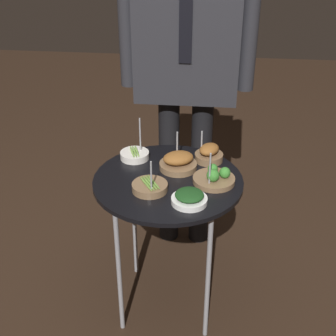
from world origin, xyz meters
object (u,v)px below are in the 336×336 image
at_px(bowl_spinach_far_rim, 189,198).
at_px(bowl_asparagus_near_rim, 135,155).
at_px(bowl_roast_center, 178,162).
at_px(bowl_broccoli_front_center, 215,177).
at_px(bowl_roast_back_left, 209,154).
at_px(bowl_asparagus_front_right, 150,187).
at_px(serving_cart, 168,190).
at_px(waiter_figure, 187,48).

bearing_deg(bowl_spinach_far_rim, bowl_asparagus_near_rim, 129.07).
distance_m(bowl_roast_center, bowl_spinach_far_rim, 0.26).
height_order(bowl_broccoli_front_center, bowl_spinach_far_rim, bowl_broccoli_front_center).
bearing_deg(bowl_roast_back_left, bowl_roast_center, -145.89).
height_order(bowl_asparagus_front_right, bowl_spinach_far_rim, bowl_asparagus_front_right).
bearing_deg(bowl_asparagus_front_right, bowl_roast_center, 62.80).
distance_m(serving_cart, bowl_broccoli_front_center, 0.20).
xyz_separation_m(serving_cart, bowl_roast_back_left, (0.16, 0.17, 0.09)).
bearing_deg(bowl_roast_center, serving_cart, -110.22).
height_order(bowl_roast_center, bowl_asparagus_near_rim, bowl_asparagus_near_rim).
bearing_deg(serving_cart, bowl_roast_center, 69.78).
xyz_separation_m(bowl_roast_center, bowl_broccoli_front_center, (0.15, -0.09, -0.01)).
bearing_deg(bowl_roast_center, bowl_asparagus_near_rim, 160.47).
bearing_deg(bowl_asparagus_near_rim, waiter_figure, 59.78).
relative_size(serving_cart, bowl_spinach_far_rim, 4.95).
height_order(bowl_spinach_far_rim, bowl_roast_back_left, bowl_roast_back_left).
distance_m(bowl_roast_center, bowl_asparagus_front_right, 0.20).
xyz_separation_m(bowl_roast_center, bowl_asparagus_near_rim, (-0.19, 0.07, -0.01)).
distance_m(bowl_broccoli_front_center, bowl_roast_back_left, 0.18).
relative_size(bowl_asparagus_front_right, bowl_spinach_far_rim, 1.09).
xyz_separation_m(bowl_broccoli_front_center, bowl_roast_back_left, (-0.03, 0.18, 0.01)).
height_order(serving_cart, bowl_asparagus_front_right, bowl_asparagus_front_right).
bearing_deg(serving_cart, bowl_asparagus_near_rim, 135.82).
height_order(serving_cart, bowl_roast_center, bowl_roast_center).
bearing_deg(waiter_figure, bowl_roast_back_left, -68.71).
xyz_separation_m(bowl_asparagus_near_rim, bowl_broccoli_front_center, (0.35, -0.16, 0.01)).
relative_size(bowl_broccoli_front_center, bowl_spinach_far_rim, 1.24).
xyz_separation_m(bowl_asparagus_front_right, bowl_broccoli_front_center, (0.24, 0.09, 0.01)).
relative_size(bowl_asparagus_near_rim, bowl_broccoli_front_center, 1.06).
bearing_deg(bowl_roast_back_left, waiter_figure, 111.29).
bearing_deg(bowl_asparagus_front_right, bowl_asparagus_near_rim, 112.20).
height_order(bowl_roast_center, bowl_broccoli_front_center, bowl_broccoli_front_center).
height_order(bowl_asparagus_front_right, bowl_broccoli_front_center, bowl_broccoli_front_center).
xyz_separation_m(bowl_asparagus_front_right, bowl_roast_back_left, (0.22, 0.26, 0.02)).
height_order(serving_cart, bowl_roast_back_left, bowl_roast_back_left).
bearing_deg(bowl_asparagus_front_right, bowl_roast_back_left, 50.66).
height_order(bowl_roast_center, bowl_spinach_far_rim, bowl_roast_center).
relative_size(bowl_asparagus_front_right, bowl_asparagus_near_rim, 0.83).
bearing_deg(bowl_spinach_far_rim, waiter_figure, 95.61).
xyz_separation_m(bowl_broccoli_front_center, waiter_figure, (-0.15, 0.50, 0.37)).
xyz_separation_m(bowl_asparagus_front_right, bowl_spinach_far_rim, (0.16, -0.07, 0.01)).
xyz_separation_m(bowl_asparagus_near_rim, bowl_roast_back_left, (0.32, 0.01, 0.01)).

